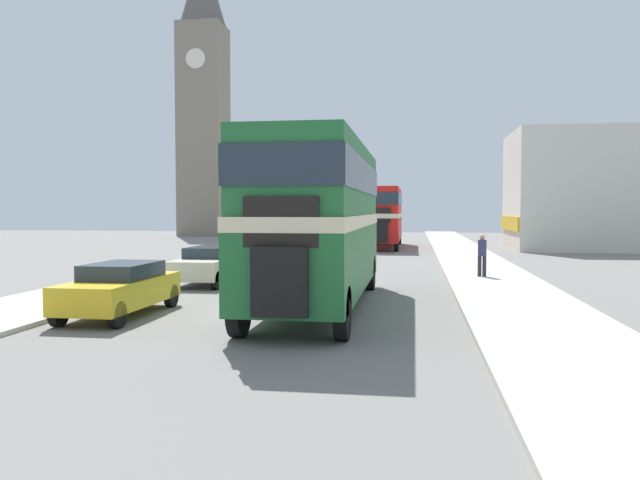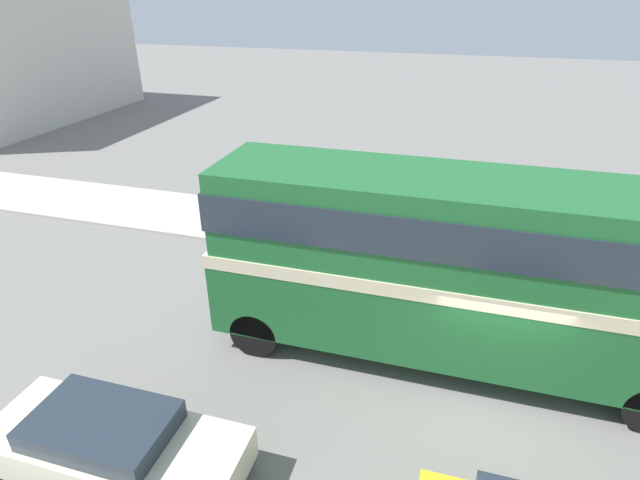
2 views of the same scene
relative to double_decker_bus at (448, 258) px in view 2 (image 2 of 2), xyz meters
name	(u,v)px [view 2 (image 2 of 2)]	position (x,y,z in m)	size (l,w,h in m)	color
ground_plane	(486,399)	(-1.14, -1.18, -2.68)	(120.00, 120.00, 0.00)	slate
sidewalk_right	(485,252)	(5.61, -1.18, -2.62)	(3.50, 120.00, 0.12)	#B7B2A8
double_decker_bus	(448,258)	(0.00, 0.00, 0.00)	(2.55, 10.58, 4.49)	#1E602D
car_parked_mid	(114,445)	(-4.90, 5.23, -1.96)	(1.74, 4.65, 1.35)	beige
pedestrian_walking	(225,199)	(5.24, 7.95, -1.62)	(0.33, 0.33, 1.66)	#282833
shop_building_block	(9,53)	(16.68, 28.11, 1.37)	(14.96, 8.14, 8.11)	beige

